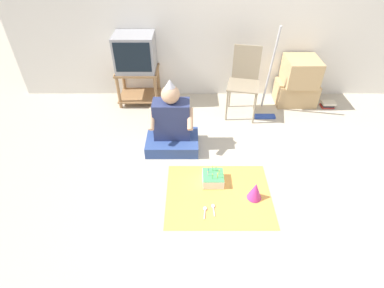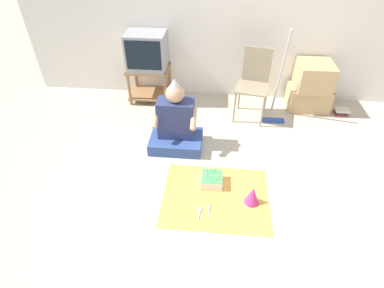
{
  "view_description": "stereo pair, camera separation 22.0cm",
  "coord_description": "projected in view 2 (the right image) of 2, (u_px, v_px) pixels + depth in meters",
  "views": [
    {
      "loc": [
        -0.67,
        -2.08,
        2.27
      ],
      "look_at": [
        -0.67,
        0.34,
        0.35
      ],
      "focal_mm": 28.0,
      "sensor_mm": 36.0,
      "label": 1
    },
    {
      "loc": [
        -0.45,
        -2.07,
        2.27
      ],
      "look_at": [
        -0.67,
        0.34,
        0.35
      ],
      "focal_mm": 28.0,
      "sensor_mm": 36.0,
      "label": 2
    }
  ],
  "objects": [
    {
      "name": "birthday_cake",
      "position": [
        212.0,
        179.0,
        3.1
      ],
      "size": [
        0.22,
        0.22,
        0.17
      ],
      "color": "white",
      "rests_on": "party_cloth"
    },
    {
      "name": "plastic_spoon_far",
      "position": [
        200.0,
        211.0,
        2.84
      ],
      "size": [
        0.04,
        0.15,
        0.01
      ],
      "color": "white",
      "rests_on": "party_cloth"
    },
    {
      "name": "cardboard_box_stack",
      "position": [
        311.0,
        87.0,
        4.1
      ],
      "size": [
        0.56,
        0.48,
        0.67
      ],
      "color": "tan",
      "rests_on": "ground_plane"
    },
    {
      "name": "ground_plane",
      "position": [
        256.0,
        196.0,
        3.0
      ],
      "size": [
        16.0,
        16.0,
        0.0
      ],
      "primitive_type": "plane",
      "color": "#BCB29E"
    },
    {
      "name": "dust_mop",
      "position": [
        277.0,
        95.0,
        3.87
      ],
      "size": [
        0.28,
        0.32,
        1.23
      ],
      "color": "#2D4CB2",
      "rests_on": "ground_plane"
    },
    {
      "name": "party_cloth",
      "position": [
        216.0,
        197.0,
        2.99
      ],
      "size": [
        1.05,
        0.85,
        0.01
      ],
      "color": "#EFA84C",
      "rests_on": "ground_plane"
    },
    {
      "name": "plastic_spoon_near",
      "position": [
        209.0,
        209.0,
        2.86
      ],
      "size": [
        0.04,
        0.15,
        0.01
      ],
      "color": "white",
      "rests_on": "party_cloth"
    },
    {
      "name": "person_seated",
      "position": [
        176.0,
        126.0,
        3.47
      ],
      "size": [
        0.61,
        0.45,
        0.87
      ],
      "color": "#334C8C",
      "rests_on": "ground_plane"
    },
    {
      "name": "folding_chair",
      "position": [
        254.0,
        80.0,
        3.85
      ],
      "size": [
        0.47,
        0.47,
        0.91
      ],
      "color": "gray",
      "rests_on": "ground_plane"
    },
    {
      "name": "wall_back",
      "position": [
        257.0,
        6.0,
        3.81
      ],
      "size": [
        6.4,
        0.06,
        2.55
      ],
      "color": "white",
      "rests_on": "ground_plane"
    },
    {
      "name": "party_hat_blue",
      "position": [
        253.0,
        195.0,
        2.87
      ],
      "size": [
        0.14,
        0.14,
        0.19
      ],
      "color": "#CC338C",
      "rests_on": "party_cloth"
    },
    {
      "name": "tv",
      "position": [
        147.0,
        51.0,
        4.05
      ],
      "size": [
        0.53,
        0.43,
        0.48
      ],
      "color": "#99999E",
      "rests_on": "tv_stand"
    },
    {
      "name": "book_pile",
      "position": [
        341.0,
        111.0,
        4.16
      ],
      "size": [
        0.2,
        0.13,
        0.08
      ],
      "color": "#B72D28",
      "rests_on": "ground_plane"
    },
    {
      "name": "tv_stand",
      "position": [
        150.0,
        81.0,
        4.33
      ],
      "size": [
        0.58,
        0.44,
        0.5
      ],
      "color": "#997047",
      "rests_on": "ground_plane"
    }
  ]
}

